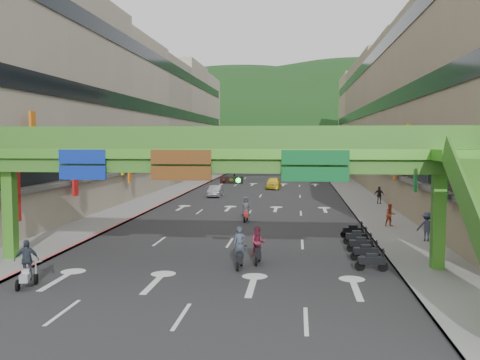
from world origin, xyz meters
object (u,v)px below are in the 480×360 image
at_px(overpass_near, 232,165).
at_px(car_yellow, 273,183).
at_px(pedestrian_red, 390,217).
at_px(scooter_rider_mid, 258,245).
at_px(car_silver, 215,191).
at_px(scooter_rider_near, 240,249).

distance_m(overpass_near, car_yellow, 44.08).
height_order(car_yellow, pedestrian_red, pedestrian_red).
bearing_deg(car_yellow, pedestrian_red, -70.24).
height_order(scooter_rider_mid, car_silver, scooter_rider_mid).
height_order(overpass_near, scooter_rider_near, overpass_near).
distance_m(scooter_rider_near, car_silver, 33.90).
xyz_separation_m(scooter_rider_mid, pedestrian_red, (8.77, 12.18, -0.16)).
bearing_deg(car_yellow, scooter_rider_near, -87.86).
relative_size(scooter_rider_near, car_yellow, 0.47).
xyz_separation_m(scooter_rider_mid, car_silver, (-7.18, 32.14, -0.36)).
distance_m(scooter_rider_mid, pedestrian_red, 15.01).
xyz_separation_m(overpass_near, scooter_rider_mid, (1.22, 1.25, -4.22)).
relative_size(overpass_near, scooter_rider_near, 13.13).
bearing_deg(scooter_rider_mid, scooter_rider_near, -125.59).
xyz_separation_m(car_silver, car_yellow, (6.10, 10.45, 0.14)).
bearing_deg(car_silver, pedestrian_red, -51.00).
relative_size(car_yellow, pedestrian_red, 2.73).
relative_size(scooter_rider_near, scooter_rider_mid, 1.10).
bearing_deg(scooter_rider_mid, car_silver, 102.60).
distance_m(overpass_near, pedestrian_red, 17.31).
xyz_separation_m(scooter_rider_near, car_silver, (-6.36, 33.30, -0.38)).
relative_size(scooter_rider_mid, car_silver, 0.51).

